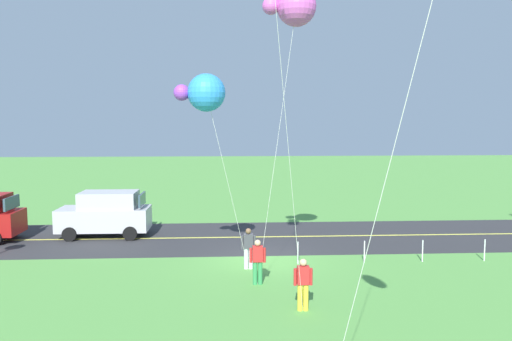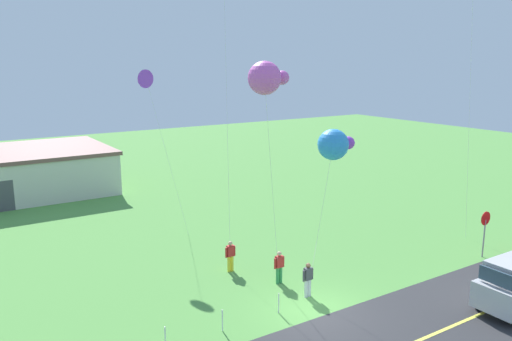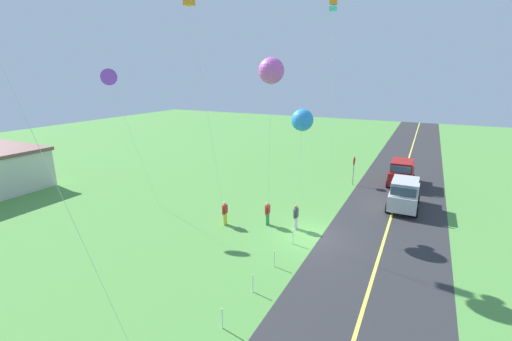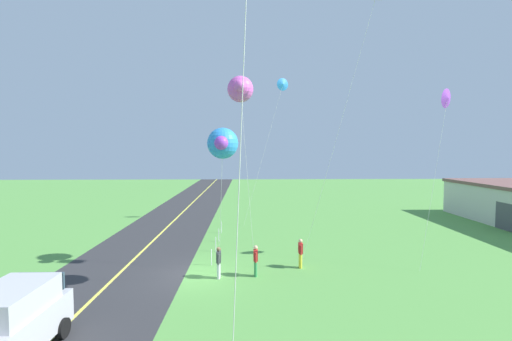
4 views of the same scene
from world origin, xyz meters
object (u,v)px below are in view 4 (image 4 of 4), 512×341
object	(u,v)px
kite_orange_near	(283,85)
person_adult_companion	(300,252)
person_adult_near	(219,261)
kite_pink_drift	(447,99)
car_suv_foreground	(7,325)
kite_yellow_high	(240,89)
person_child_watcher	(256,260)
kite_red_low	(223,143)

from	to	relation	value
kite_orange_near	person_adult_companion	bearing A→B (deg)	-1.08
person_adult_near	kite_pink_drift	xyz separation A→B (m)	(-2.27, 12.72, 8.47)
car_suv_foreground	kite_yellow_high	distance (m)	13.88
person_child_watcher	kite_orange_near	distance (m)	17.84
kite_yellow_high	person_adult_companion	bearing A→B (deg)	88.16
person_adult_companion	kite_orange_near	world-z (taller)	kite_orange_near
car_suv_foreground	kite_pink_drift	distance (m)	22.25
person_child_watcher	kite_yellow_high	size ratio (longest dim) A/B	0.15
person_child_watcher	kite_orange_near	world-z (taller)	kite_orange_near
person_adult_companion	kite_red_low	size ratio (longest dim) A/B	0.21
car_suv_foreground	person_adult_near	distance (m)	9.01
person_adult_near	kite_red_low	xyz separation A→B (m)	(1.62, 0.34, 5.90)
person_adult_near	kite_orange_near	bearing A→B (deg)	148.37
person_adult_companion	kite_pink_drift	distance (m)	11.93
person_adult_companion	kite_red_low	distance (m)	7.78
person_adult_near	person_adult_companion	distance (m)	4.60
person_child_watcher	kite_red_low	bearing A→B (deg)	-172.90
kite_orange_near	person_child_watcher	bearing A→B (deg)	-11.40
person_adult_near	person_adult_companion	bearing A→B (deg)	95.57
car_suv_foreground	person_child_watcher	distance (m)	10.49
person_child_watcher	kite_pink_drift	distance (m)	13.92
person_child_watcher	kite_red_low	distance (m)	6.37
car_suv_foreground	kite_pink_drift	xyz separation A→B (m)	(-9.12, 18.57, 8.18)
person_adult_near	person_child_watcher	world-z (taller)	same
kite_yellow_high	kite_pink_drift	world-z (taller)	kite_yellow_high
person_adult_companion	person_child_watcher	world-z (taller)	same
kite_red_low	kite_yellow_high	xyz separation A→B (m)	(-3.20, 0.74, 2.96)
kite_red_low	kite_yellow_high	distance (m)	4.42
kite_yellow_high	kite_pink_drift	bearing A→B (deg)	93.37
person_adult_companion	kite_yellow_high	distance (m)	9.44
car_suv_foreground	kite_yellow_high	xyz separation A→B (m)	(-8.43, 6.93, 8.57)
person_adult_companion	kite_yellow_high	size ratio (longest dim) A/B	0.15
car_suv_foreground	kite_orange_near	xyz separation A→B (m)	(-20.61, 10.44, 11.03)
person_adult_companion	person_child_watcher	xyz separation A→B (m)	(1.23, -2.49, 0.00)
person_adult_near	person_child_watcher	bearing A→B (deg)	84.45
person_adult_near	person_child_watcher	distance (m)	1.88
person_child_watcher	car_suv_foreground	bearing A→B (deg)	178.97
kite_yellow_high	car_suv_foreground	bearing A→B (deg)	-39.42
kite_yellow_high	kite_pink_drift	distance (m)	11.66
person_adult_companion	kite_pink_drift	xyz separation A→B (m)	(-0.79, 8.36, 8.47)
car_suv_foreground	person_adult_companion	bearing A→B (deg)	129.21
person_adult_near	kite_orange_near	xyz separation A→B (m)	(-13.76, 4.59, 11.32)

